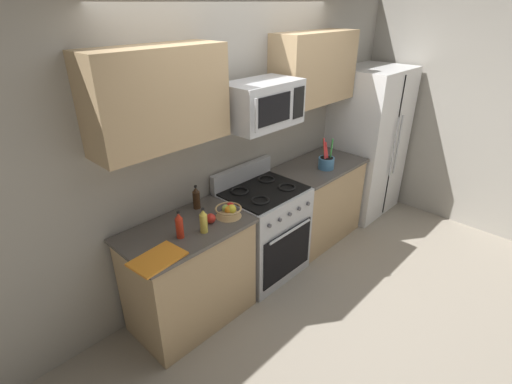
{
  "coord_description": "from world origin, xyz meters",
  "views": [
    {
      "loc": [
        -2.36,
        -1.52,
        2.5
      ],
      "look_at": [
        -0.23,
        0.51,
        1.03
      ],
      "focal_mm": 26.78,
      "sensor_mm": 36.0,
      "label": 1
    }
  ],
  "objects_px": {
    "fruit_basket": "(229,211)",
    "bottle_soy": "(196,198)",
    "range_oven": "(263,231)",
    "bottle_hot_sauce": "(179,226)",
    "cutting_board": "(157,259)",
    "apple_loose": "(211,218)",
    "microwave": "(262,104)",
    "refrigerator": "(367,143)",
    "bottle_oil": "(204,221)",
    "utensil_crock": "(326,162)"
  },
  "relations": [
    {
      "from": "fruit_basket",
      "to": "bottle_soy",
      "type": "relative_size",
      "value": 1.05
    },
    {
      "from": "range_oven",
      "to": "bottle_hot_sauce",
      "type": "bearing_deg",
      "value": -175.72
    },
    {
      "from": "cutting_board",
      "to": "bottle_soy",
      "type": "xyz_separation_m",
      "value": [
        0.65,
        0.38,
        0.09
      ]
    },
    {
      "from": "apple_loose",
      "to": "microwave",
      "type": "bearing_deg",
      "value": 8.64
    },
    {
      "from": "refrigerator",
      "to": "bottle_oil",
      "type": "bearing_deg",
      "value": -177.31
    },
    {
      "from": "microwave",
      "to": "bottle_hot_sauce",
      "type": "xyz_separation_m",
      "value": [
        -1.0,
        -0.1,
        -0.71
      ]
    },
    {
      "from": "bottle_hot_sauce",
      "to": "bottle_soy",
      "type": "height_order",
      "value": "bottle_hot_sauce"
    },
    {
      "from": "microwave",
      "to": "apple_loose",
      "type": "bearing_deg",
      "value": -171.36
    },
    {
      "from": "fruit_basket",
      "to": "bottle_oil",
      "type": "height_order",
      "value": "bottle_oil"
    },
    {
      "from": "cutting_board",
      "to": "bottle_soy",
      "type": "bearing_deg",
      "value": 30.6
    },
    {
      "from": "utensil_crock",
      "to": "bottle_oil",
      "type": "distance_m",
      "value": 1.69
    },
    {
      "from": "fruit_basket",
      "to": "apple_loose",
      "type": "xyz_separation_m",
      "value": [
        -0.18,
        0.02,
        -0.01
      ]
    },
    {
      "from": "bottle_oil",
      "to": "bottle_soy",
      "type": "xyz_separation_m",
      "value": [
        0.2,
        0.34,
        0.0
      ]
    },
    {
      "from": "fruit_basket",
      "to": "bottle_hot_sauce",
      "type": "bearing_deg",
      "value": 176.64
    },
    {
      "from": "bottle_oil",
      "to": "refrigerator",
      "type": "bearing_deg",
      "value": 2.69
    },
    {
      "from": "range_oven",
      "to": "bottle_hot_sauce",
      "type": "distance_m",
      "value": 1.14
    },
    {
      "from": "utensil_crock",
      "to": "bottle_hot_sauce",
      "type": "xyz_separation_m",
      "value": [
        -1.86,
        0.04,
        0.03
      ]
    },
    {
      "from": "apple_loose",
      "to": "cutting_board",
      "type": "xyz_separation_m",
      "value": [
        -0.57,
        -0.11,
        -0.03
      ]
    },
    {
      "from": "fruit_basket",
      "to": "cutting_board",
      "type": "relative_size",
      "value": 0.62
    },
    {
      "from": "cutting_board",
      "to": "bottle_oil",
      "type": "distance_m",
      "value": 0.46
    },
    {
      "from": "cutting_board",
      "to": "bottle_soy",
      "type": "height_order",
      "value": "bottle_soy"
    },
    {
      "from": "refrigerator",
      "to": "bottle_oil",
      "type": "relative_size",
      "value": 8.76
    },
    {
      "from": "microwave",
      "to": "cutting_board",
      "type": "bearing_deg",
      "value": -170.34
    },
    {
      "from": "microwave",
      "to": "apple_loose",
      "type": "xyz_separation_m",
      "value": [
        -0.71,
        -0.11,
        -0.78
      ]
    },
    {
      "from": "range_oven",
      "to": "bottle_oil",
      "type": "distance_m",
      "value": 1.0
    },
    {
      "from": "microwave",
      "to": "utensil_crock",
      "type": "relative_size",
      "value": 2.02
    },
    {
      "from": "refrigerator",
      "to": "bottle_hot_sauce",
      "type": "xyz_separation_m",
      "value": [
        -2.9,
        -0.06,
        0.1
      ]
    },
    {
      "from": "apple_loose",
      "to": "cutting_board",
      "type": "relative_size",
      "value": 0.22
    },
    {
      "from": "apple_loose",
      "to": "bottle_oil",
      "type": "relative_size",
      "value": 0.39
    },
    {
      "from": "range_oven",
      "to": "apple_loose",
      "type": "xyz_separation_m",
      "value": [
        -0.71,
        -0.08,
        0.48
      ]
    },
    {
      "from": "refrigerator",
      "to": "bottle_soy",
      "type": "distance_m",
      "value": 2.54
    },
    {
      "from": "refrigerator",
      "to": "utensil_crock",
      "type": "bearing_deg",
      "value": -174.88
    },
    {
      "from": "range_oven",
      "to": "apple_loose",
      "type": "height_order",
      "value": "range_oven"
    },
    {
      "from": "refrigerator",
      "to": "microwave",
      "type": "height_order",
      "value": "microwave"
    },
    {
      "from": "fruit_basket",
      "to": "microwave",
      "type": "bearing_deg",
      "value": 13.71
    },
    {
      "from": "bottle_hot_sauce",
      "to": "bottle_oil",
      "type": "bearing_deg",
      "value": -22.5
    },
    {
      "from": "microwave",
      "to": "cutting_board",
      "type": "distance_m",
      "value": 1.53
    },
    {
      "from": "fruit_basket",
      "to": "bottle_soy",
      "type": "height_order",
      "value": "bottle_soy"
    },
    {
      "from": "refrigerator",
      "to": "cutting_board",
      "type": "height_order",
      "value": "refrigerator"
    },
    {
      "from": "bottle_oil",
      "to": "microwave",
      "type": "bearing_deg",
      "value": 11.78
    },
    {
      "from": "cutting_board",
      "to": "microwave",
      "type": "bearing_deg",
      "value": 9.66
    },
    {
      "from": "fruit_basket",
      "to": "bottle_oil",
      "type": "bearing_deg",
      "value": -171.73
    },
    {
      "from": "fruit_basket",
      "to": "bottle_soy",
      "type": "xyz_separation_m",
      "value": [
        -0.1,
        0.3,
        0.05
      ]
    },
    {
      "from": "range_oven",
      "to": "bottle_oil",
      "type": "height_order",
      "value": "bottle_oil"
    },
    {
      "from": "bottle_hot_sauce",
      "to": "cutting_board",
      "type": "bearing_deg",
      "value": -157.44
    },
    {
      "from": "refrigerator",
      "to": "bottle_soy",
      "type": "bearing_deg",
      "value": 175.24
    },
    {
      "from": "range_oven",
      "to": "bottle_hot_sauce",
      "type": "relative_size",
      "value": 4.9
    },
    {
      "from": "bottle_soy",
      "to": "bottle_oil",
      "type": "bearing_deg",
      "value": -120.49
    },
    {
      "from": "apple_loose",
      "to": "bottle_hot_sauce",
      "type": "relative_size",
      "value": 0.36
    },
    {
      "from": "utensil_crock",
      "to": "fruit_basket",
      "type": "relative_size",
      "value": 1.53
    }
  ]
}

